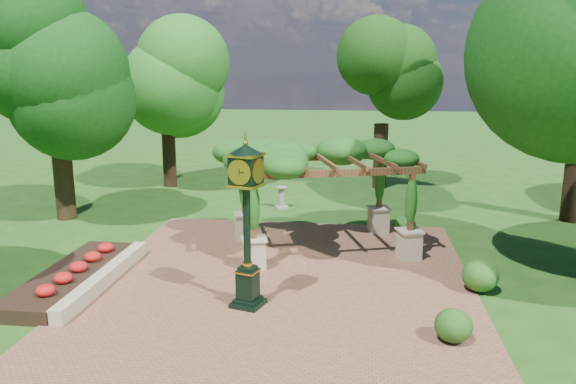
# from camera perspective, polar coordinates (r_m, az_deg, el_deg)

# --- Properties ---
(ground) EXTENTS (120.00, 120.00, 0.00)m
(ground) POSITION_cam_1_polar(r_m,az_deg,el_deg) (13.98, -1.31, -11.11)
(ground) COLOR #1E4714
(ground) RESTS_ON ground
(brick_plaza) EXTENTS (10.00, 12.00, 0.04)m
(brick_plaza) POSITION_cam_1_polar(r_m,az_deg,el_deg) (14.88, -0.74, -9.49)
(brick_plaza) COLOR brown
(brick_plaza) RESTS_ON ground
(border_wall) EXTENTS (0.35, 5.00, 0.40)m
(border_wall) POSITION_cam_1_polar(r_m,az_deg,el_deg) (15.65, -18.12, -8.31)
(border_wall) COLOR #C6B793
(border_wall) RESTS_ON ground
(flower_bed) EXTENTS (1.50, 5.00, 0.36)m
(flower_bed) POSITION_cam_1_polar(r_m,az_deg,el_deg) (16.05, -21.05, -8.08)
(flower_bed) COLOR red
(flower_bed) RESTS_ON ground
(pedestal_clock) EXTENTS (0.97, 0.97, 3.97)m
(pedestal_clock) POSITION_cam_1_polar(r_m,az_deg,el_deg) (12.96, -4.24, -1.92)
(pedestal_clock) COLOR black
(pedestal_clock) RESTS_ON brick_plaza
(pergola) EXTENTS (6.10, 4.76, 3.37)m
(pergola) POSITION_cam_1_polar(r_m,az_deg,el_deg) (17.11, 3.63, 3.02)
(pergola) COLOR beige
(pergola) RESTS_ON brick_plaza
(sundial) EXTENTS (0.64, 0.64, 0.88)m
(sundial) POSITION_cam_1_polar(r_m,az_deg,el_deg) (22.68, -0.67, -0.68)
(sundial) COLOR gray
(sundial) RESTS_ON ground
(shrub_front) EXTENTS (0.83, 0.83, 0.71)m
(shrub_front) POSITION_cam_1_polar(r_m,az_deg,el_deg) (12.42, 16.46, -12.87)
(shrub_front) COLOR #234F16
(shrub_front) RESTS_ON brick_plaza
(shrub_mid) EXTENTS (1.21, 1.21, 0.82)m
(shrub_mid) POSITION_cam_1_polar(r_m,az_deg,el_deg) (15.18, 18.94, -8.02)
(shrub_mid) COLOR #285A19
(shrub_mid) RESTS_ON brick_plaza
(shrub_back) EXTENTS (0.91, 0.91, 0.64)m
(shrub_back) POSITION_cam_1_polar(r_m,az_deg,el_deg) (19.52, 11.82, -3.26)
(shrub_back) COLOR #215A1A
(shrub_back) RESTS_ON brick_plaza
(tree_west_near) EXTENTS (4.37, 4.37, 8.35)m
(tree_west_near) POSITION_cam_1_polar(r_m,az_deg,el_deg) (22.12, -22.74, 11.97)
(tree_west_near) COLOR #372716
(tree_west_near) RESTS_ON ground
(tree_west_far) EXTENTS (4.02, 4.02, 7.57)m
(tree_west_far) POSITION_cam_1_polar(r_m,az_deg,el_deg) (26.88, -12.35, 11.49)
(tree_west_far) COLOR #301D12
(tree_west_far) RESTS_ON ground
(tree_north) EXTENTS (3.90, 3.90, 7.77)m
(tree_north) POSITION_cam_1_polar(r_m,az_deg,el_deg) (26.34, 9.66, 11.85)
(tree_north) COLOR #301E13
(tree_north) RESTS_ON ground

